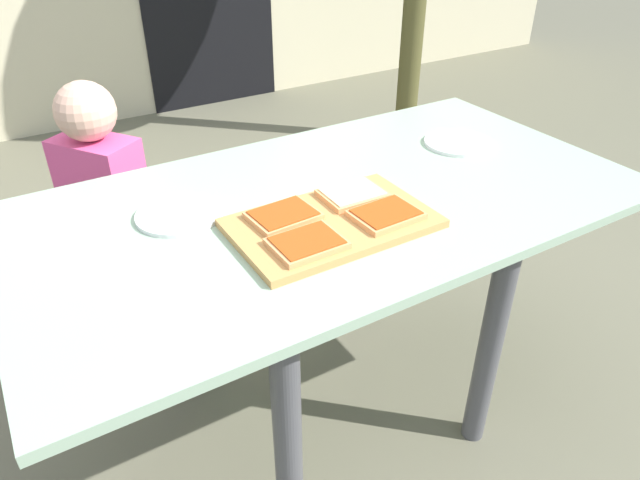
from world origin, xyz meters
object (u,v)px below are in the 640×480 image
cutting_board (332,223)px  pizza_slice_far_left (283,215)px  pizza_slice_near_right (386,214)px  dining_table (333,236)px  pizza_slice_near_left (307,243)px  plate_white_right (458,143)px  child_left (107,208)px  plate_white_left (179,214)px  pizza_slice_far_right (353,194)px

cutting_board → pizza_slice_far_left: (-0.09, 0.06, 0.02)m
cutting_board → pizza_slice_near_right: bearing=-26.5°
dining_table → pizza_slice_near_left: (-0.18, -0.18, 0.14)m
dining_table → plate_white_right: 0.50m
plate_white_right → child_left: (-0.90, 0.54, -0.21)m
dining_table → child_left: size_ratio=1.66×
pizza_slice_near_right → pizza_slice_far_left: 0.22m
pizza_slice_far_left → plate_white_right: (0.64, 0.14, -0.02)m
pizza_slice_far_left → pizza_slice_near_left: (-0.01, -0.12, 0.00)m
child_left → pizza_slice_near_right: bearing=-60.2°
plate_white_left → pizza_slice_near_right: bearing=-35.6°
pizza_slice_far_left → pizza_slice_far_right: 0.19m
plate_white_left → plate_white_right: (0.83, -0.02, 0.00)m
dining_table → cutting_board: 0.18m
cutting_board → plate_white_right: bearing=19.9°
dining_table → child_left: 0.76m
pizza_slice_far_left → pizza_slice_far_right: same height
dining_table → pizza_slice_far_left: size_ratio=10.00×
pizza_slice_far_left → plate_white_left: bearing=139.2°
cutting_board → plate_white_right: size_ratio=2.26×
pizza_slice_far_right → plate_white_right: pizza_slice_far_right is taller
cutting_board → plate_white_left: 0.35m
pizza_slice_near_left → plate_white_left: pizza_slice_near_left is taller
plate_white_right → child_left: bearing=149.2°
cutting_board → plate_white_left: cutting_board is taller
pizza_slice_near_left → child_left: bearing=107.0°
cutting_board → plate_white_left: bearing=141.4°
pizza_slice_near_left → plate_white_right: pizza_slice_near_left is taller
pizza_slice_near_left → cutting_board: bearing=32.5°
pizza_slice_far_right → plate_white_right: (0.46, 0.14, -0.02)m
pizza_slice_far_right → pizza_slice_near_left: size_ratio=1.01×
cutting_board → pizza_slice_far_left: bearing=146.3°
pizza_slice_near_left → pizza_slice_far_left: bearing=84.5°
pizza_slice_far_left → pizza_slice_near_right: bearing=-29.9°
plate_white_right → cutting_board: bearing=-160.1°
pizza_slice_near_left → child_left: size_ratio=0.16×
cutting_board → pizza_slice_far_left: pizza_slice_far_left is taller
pizza_slice_near_left → plate_white_right: bearing=22.0°
plate_white_left → plate_white_right: size_ratio=1.00×
pizza_slice_far_left → pizza_slice_near_left: bearing=-95.5°
dining_table → pizza_slice_near_right: (0.03, -0.17, 0.14)m
pizza_slice_far_right → cutting_board: bearing=-146.8°
cutting_board → child_left: bearing=115.1°
pizza_slice_near_left → child_left: child_left is taller
dining_table → cutting_board: bearing=-123.6°
cutting_board → plate_white_right: 0.59m
pizza_slice_far_left → cutting_board: bearing=-33.7°
pizza_slice_near_right → pizza_slice_near_left: 0.21m
pizza_slice_near_right → pizza_slice_far_right: bearing=94.7°
plate_white_left → child_left: size_ratio=0.21×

